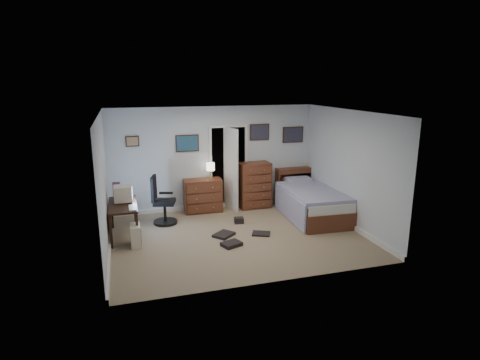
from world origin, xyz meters
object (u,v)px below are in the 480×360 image
object	(u,v)px
office_chair	(162,205)
bed	(311,202)
low_dresser	(203,195)
computer_desk	(119,212)
tall_dresser	(254,185)

from	to	relation	value
office_chair	bed	size ratio (longest dim) A/B	0.48
low_dresser	computer_desk	bearing A→B (deg)	-148.21
computer_desk	tall_dresser	distance (m)	3.41
computer_desk	low_dresser	world-z (taller)	low_dresser
office_chair	tall_dresser	world-z (taller)	tall_dresser
low_dresser	tall_dresser	xyz separation A→B (m)	(1.29, -0.02, 0.17)
low_dresser	bed	distance (m)	2.56
tall_dresser	bed	size ratio (longest dim) A/B	0.50
computer_desk	low_dresser	bearing A→B (deg)	30.32
bed	low_dresser	bearing A→B (deg)	158.10
tall_dresser	office_chair	bearing A→B (deg)	-169.77
computer_desk	office_chair	size ratio (longest dim) A/B	1.11
tall_dresser	low_dresser	bearing A→B (deg)	175.77
computer_desk	low_dresser	distance (m)	2.25
office_chair	low_dresser	world-z (taller)	office_chair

